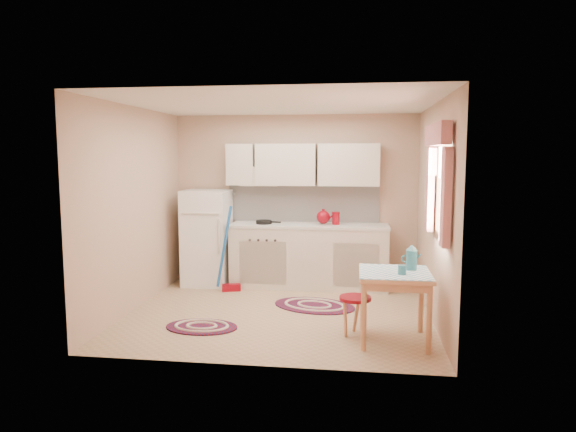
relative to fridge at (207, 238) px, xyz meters
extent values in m
plane|color=tan|center=(1.26, -1.25, -0.70)|extent=(3.60, 3.60, 0.00)
cube|color=silver|center=(1.26, -1.25, 1.80)|extent=(3.60, 3.20, 0.04)
cube|color=tan|center=(1.26, 0.35, 0.55)|extent=(3.60, 0.04, 2.50)
cube|color=tan|center=(1.26, -2.85, 0.55)|extent=(3.60, 0.04, 2.50)
cube|color=tan|center=(-0.54, -1.25, 0.55)|extent=(0.04, 3.20, 2.50)
cube|color=tan|center=(3.06, -1.25, 0.55)|extent=(0.04, 3.20, 2.50)
cube|color=silver|center=(1.39, 0.34, 0.50)|extent=(2.25, 0.03, 0.55)
cube|color=beige|center=(1.39, 0.19, 1.07)|extent=(2.25, 0.33, 0.60)
cube|color=white|center=(3.04, -1.80, 0.85)|extent=(0.04, 0.85, 0.95)
cube|color=white|center=(0.00, 0.00, 0.00)|extent=(0.65, 0.60, 1.40)
cube|color=beige|center=(1.51, 0.05, -0.26)|extent=(2.25, 0.60, 0.88)
cube|color=silver|center=(1.51, 0.05, 0.20)|extent=(2.27, 0.62, 0.04)
cylinder|color=black|center=(0.85, 0.00, 0.24)|extent=(0.26, 0.26, 0.05)
cylinder|color=maroon|center=(1.89, 0.05, 0.30)|extent=(0.13, 0.13, 0.16)
cube|color=tan|center=(2.57, -2.04, -0.34)|extent=(0.72, 0.72, 0.72)
cylinder|color=maroon|center=(2.18, -1.92, -0.49)|extent=(0.38, 0.38, 0.42)
cylinder|color=teal|center=(2.64, -2.14, 0.07)|extent=(0.09, 0.09, 0.10)
camera|label=1|loc=(2.18, -7.25, 1.20)|focal=32.00mm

